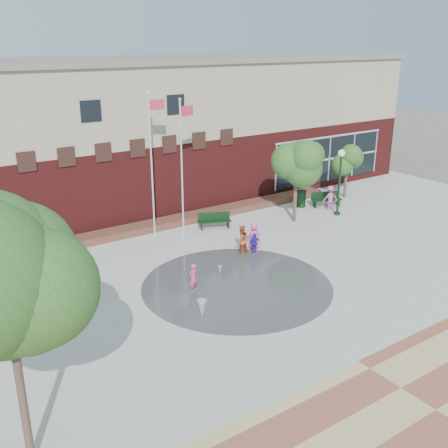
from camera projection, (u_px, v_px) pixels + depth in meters
ground at (281, 313)px, 20.80m from camera, size 120.00×120.00×0.00m
plaza_concrete at (224, 277)px, 23.91m from camera, size 46.00×18.00×0.01m
paver_band at (436, 410)px, 15.36m from camera, size 46.00×6.00×0.01m
splash_pad at (237, 286)px, 23.13m from camera, size 8.40×8.40×0.01m
library_building at (103, 134)px, 32.83m from camera, size 44.40×10.40×9.20m
flower_bed at (149, 230)px, 29.82m from camera, size 26.00×1.20×0.40m
flagpole_left at (152, 159)px, 27.53m from camera, size 0.91×0.20×7.80m
flagpole_right at (182, 162)px, 27.59m from camera, size 0.92×0.21×7.48m
lamp_left at (15, 252)px, 19.79m from camera, size 0.46×0.46×4.31m
lamp_right at (340, 175)px, 31.59m from camera, size 0.43×0.43×4.09m
bench_left at (48, 260)px, 25.06m from camera, size 1.85×0.61×0.92m
bench_mid at (215, 224)px, 29.95m from camera, size 1.92×1.17×0.93m
bench_right at (326, 202)px, 33.88m from camera, size 2.02×1.21×0.98m
trash_can at (301, 199)px, 33.77m from camera, size 0.67×0.67×1.10m
tree_big_left at (2, 265)px, 11.69m from camera, size 4.83×4.83×7.72m
tree_mid at (297, 157)px, 30.01m from camera, size 3.19×3.19×5.38m
tree_small_right at (347, 160)px, 35.12m from camera, size 2.09×2.09×3.57m
water_jet_a at (202, 318)px, 20.46m from camera, size 0.38×0.38×0.74m
water_jet_b at (220, 275)px, 24.18m from camera, size 0.19×0.19×0.42m
child_splash at (193, 278)px, 22.37m from camera, size 0.56×0.46×1.30m
adult_red at (241, 240)px, 26.25m from camera, size 0.79×0.64×1.54m
adult_pink at (254, 236)px, 26.98m from camera, size 0.79×0.66×1.39m
child_blue at (255, 243)px, 26.44m from camera, size 0.68×0.41×1.08m
person_bench at (330, 198)px, 33.18m from camera, size 1.15×0.90×1.57m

